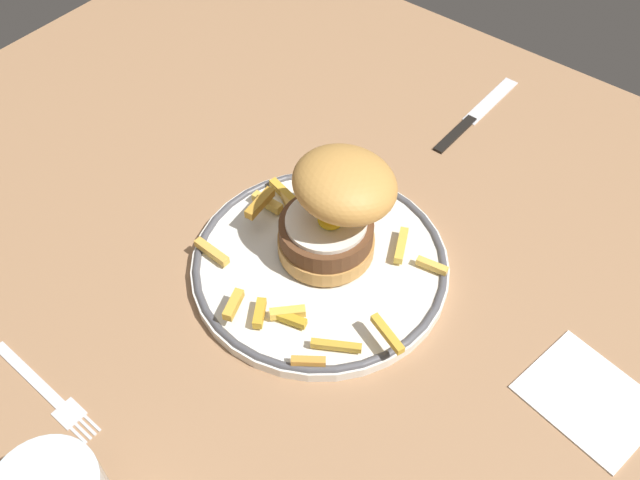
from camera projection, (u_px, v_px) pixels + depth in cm
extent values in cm
cube|color=#9C734F|center=(331.00, 310.00, 72.39)|extent=(124.38, 100.61, 4.00)
cylinder|color=white|center=(320.00, 265.00, 72.84)|extent=(26.52, 26.52, 1.20)
torus|color=#4C4C51|center=(320.00, 261.00, 72.38)|extent=(26.12, 26.12, 0.80)
cylinder|color=#C28A46|center=(326.00, 243.00, 72.26)|extent=(9.94, 9.94, 1.80)
cylinder|color=brown|center=(326.00, 230.00, 70.72)|extent=(9.54, 9.54, 2.23)
cylinder|color=white|center=(326.00, 221.00, 69.68)|extent=(8.20, 8.20, 0.50)
ellipsoid|color=yellow|center=(331.00, 219.00, 68.95)|extent=(2.60, 2.60, 1.40)
ellipsoid|color=#C58C43|center=(345.00, 184.00, 66.55)|extent=(14.41, 14.60, 6.64)
cube|color=#EDBB47|center=(288.00, 312.00, 67.28)|extent=(3.03, 3.08, 0.90)
cube|color=gold|center=(308.00, 361.00, 63.96)|extent=(2.98, 2.46, 0.72)
cube|color=gold|center=(323.00, 183.00, 78.49)|extent=(3.57, 2.25, 0.84)
cube|color=gold|center=(283.00, 192.00, 77.64)|extent=(4.25, 1.79, 0.85)
cube|color=gold|center=(260.00, 313.00, 67.23)|extent=(2.40, 3.04, 0.91)
cube|color=#EBB44E|center=(290.00, 207.00, 76.21)|extent=(4.13, 3.04, 0.83)
cube|color=#E5B94B|center=(267.00, 202.00, 76.55)|extent=(3.69, 1.08, 0.95)
cube|color=#EBB84C|center=(432.00, 266.00, 71.05)|extent=(3.36, 1.31, 0.74)
cube|color=gold|center=(291.00, 319.00, 66.83)|extent=(3.15, 1.60, 0.81)
cube|color=gold|center=(212.00, 252.00, 72.14)|extent=(4.36, 1.01, 0.86)
cube|color=gold|center=(387.00, 334.00, 64.01)|extent=(4.42, 2.26, 0.77)
cube|color=#EDB343|center=(345.00, 210.00, 75.96)|extent=(2.97, 1.40, 0.79)
cube|color=#EDB544|center=(344.00, 186.00, 76.80)|extent=(1.67, 3.34, 0.95)
cube|color=gold|center=(345.00, 183.00, 75.76)|extent=(4.07, 1.31, 0.96)
cube|color=#C38B2D|center=(260.00, 203.00, 73.83)|extent=(1.49, 4.36, 0.96)
cube|color=gold|center=(336.00, 346.00, 65.02)|extent=(4.42, 3.03, 0.70)
cube|color=gold|center=(233.00, 305.00, 66.73)|extent=(1.99, 3.36, 0.93)
cube|color=gold|center=(401.00, 245.00, 72.68)|extent=(2.64, 4.29, 0.87)
cube|color=silver|center=(29.00, 374.00, 65.08)|extent=(10.02, 1.29, 0.36)
cube|color=silver|center=(69.00, 413.00, 62.58)|extent=(2.46, 2.27, 0.32)
cube|color=silver|center=(91.00, 422.00, 62.04)|extent=(2.41, 0.33, 0.28)
cube|color=silver|center=(87.00, 426.00, 61.79)|extent=(2.41, 0.33, 0.28)
cube|color=silver|center=(82.00, 430.00, 61.54)|extent=(2.41, 0.33, 0.28)
cube|color=silver|center=(77.00, 434.00, 61.30)|extent=(2.41, 0.33, 0.28)
cube|color=black|center=(455.00, 133.00, 86.50)|extent=(1.33, 8.02, 0.70)
cube|color=silver|center=(491.00, 100.00, 90.81)|extent=(1.98, 11.03, 0.24)
cube|color=white|center=(589.00, 398.00, 63.53)|extent=(12.54, 10.96, 0.40)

